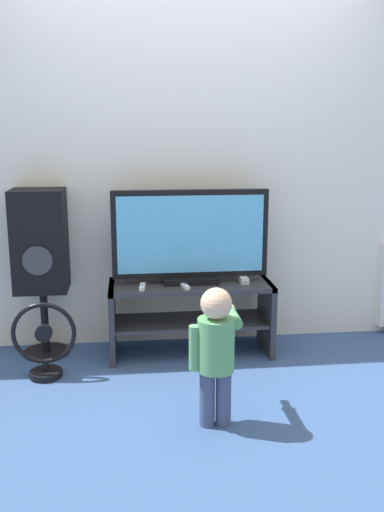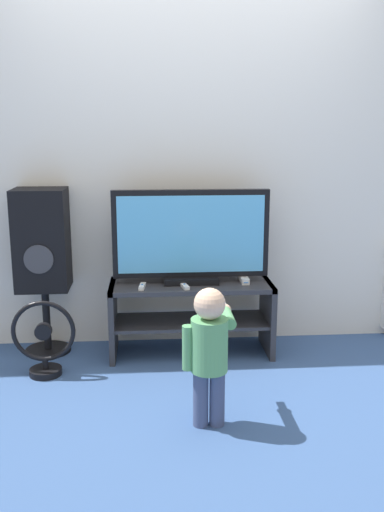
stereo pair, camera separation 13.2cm
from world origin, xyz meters
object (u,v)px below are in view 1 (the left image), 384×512
Objects in this scene: television at (190,238)px; remote_primary at (142,287)px; remote_secondary at (185,286)px; child at (216,345)px; speaker_tower at (40,245)px; floor_fan at (44,344)px; game_console at (243,279)px.

television reaches higher than remote_primary.
remote_secondary is 0.86m from child.
speaker_tower reaches higher than child.
child reaches higher than floor_fan.
television reaches higher than remote_secondary.
remote_primary is at bearing -172.40° from game_console.
remote_primary and remote_secondary have the same top height.
speaker_tower reaches higher than remote_primary.
television is 0.92× the size of speaker_tower.
remote_secondary is (-0.05, -0.13, -0.29)m from television.
remote_primary reaches higher than floor_fan.
television is 6.41× the size of game_console.
child is 1.18m from floor_fan.
speaker_tower is at bearing 133.36° from child.
remote_primary is 0.99× the size of remote_secondary.
game_console reaches higher than remote_secondary.
remote_primary is 0.72m from speaker_tower.
child is (0.02, -0.98, -0.36)m from television.
game_console is 1.34m from floor_fan.
remote_secondary is at bearing -166.00° from game_console.
remote_secondary is at bearing -2.30° from remote_primary.
television is at bearing 91.26° from child.
remote_primary is (-0.32, -0.12, -0.29)m from television.
speaker_tower is (-0.92, 0.20, 0.25)m from remote_secondary.
remote_primary is at bearing -16.05° from speaker_tower.
remote_secondary is 0.12× the size of speaker_tower.
remote_secondary is at bearing -112.04° from television.
game_console is at bearing 12.49° from floor_fan.
speaker_tower is 0.66m from floor_fan.
child is at bearing -109.13° from game_console.
remote_primary is at bearing 17.75° from floor_fan.
television is at bearing 175.83° from game_console.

